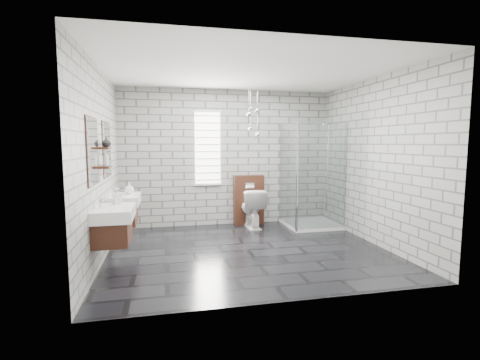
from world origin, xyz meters
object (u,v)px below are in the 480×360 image
object	(u,v)px
cistern_panel	(249,200)
shower_enclosure	(309,202)
toilet	(252,208)
vanity_left	(111,215)
vanity_right	(121,201)

from	to	relation	value
cistern_panel	shower_enclosure	xyz separation A→B (m)	(1.08, -0.52, 0.00)
cistern_panel	toilet	xyz separation A→B (m)	(0.00, -0.25, -0.12)
cistern_panel	vanity_left	bearing A→B (deg)	-135.49
vanity_left	toilet	xyz separation A→B (m)	(2.32, 2.04, -0.38)
vanity_left	cistern_panel	bearing A→B (deg)	44.51
shower_enclosure	toilet	size ratio (longest dim) A/B	2.67
vanity_left	vanity_right	world-z (taller)	same
vanity_left	cistern_panel	world-z (taller)	vanity_left
cistern_panel	toilet	world-z (taller)	cistern_panel
vanity_left	toilet	world-z (taller)	vanity_left
vanity_right	shower_enclosure	distance (m)	3.49
shower_enclosure	cistern_panel	bearing A→B (deg)	154.50
vanity_right	cistern_panel	distance (m)	2.64
vanity_right	toilet	size ratio (longest dim) A/B	2.07
cistern_panel	toilet	bearing A→B (deg)	-90.00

